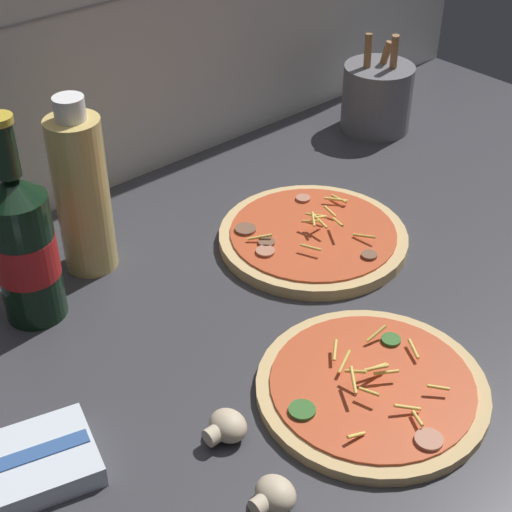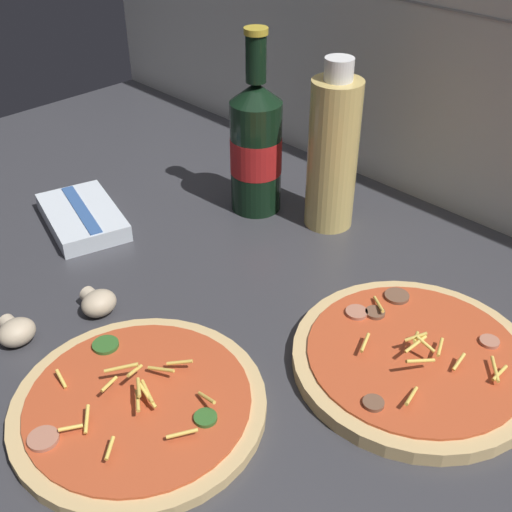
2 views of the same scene
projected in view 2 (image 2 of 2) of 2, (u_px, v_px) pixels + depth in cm
name	position (u px, v px, depth cm)	size (l,w,h in cm)	color
counter_slab	(227.00, 376.00, 68.03)	(160.00, 90.00, 2.50)	#38383D
tile_backsplash	(497.00, 18.00, 77.92)	(160.00, 1.13, 60.00)	silver
pizza_near	(139.00, 405.00, 62.13)	(24.79, 24.79, 4.00)	tan
pizza_far	(414.00, 359.00, 67.09)	(25.56, 25.56, 4.51)	tan
beer_bottle	(256.00, 146.00, 89.38)	(7.30, 7.30, 25.89)	black
oil_bottle	(333.00, 153.00, 85.21)	(6.75, 6.75, 23.48)	#D6B766
mushroom_left	(16.00, 331.00, 69.91)	(4.35, 4.14, 2.90)	beige
mushroom_right	(98.00, 302.00, 74.02)	(4.40, 4.19, 2.93)	beige
dish_towel	(82.00, 217.00, 90.17)	(17.09, 13.02, 2.56)	silver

